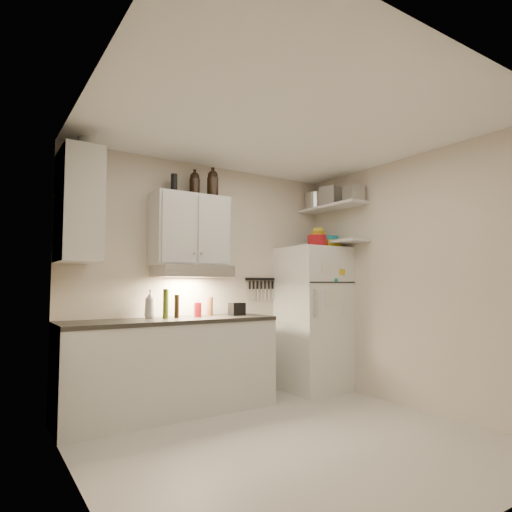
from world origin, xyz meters
TOP-DOWN VIEW (x-y plane):
  - floor at (0.00, 0.00)m, footprint 3.20×3.00m
  - ceiling at (0.00, 0.00)m, footprint 3.20×3.00m
  - back_wall at (0.00, 1.51)m, footprint 3.20×0.02m
  - left_wall at (-1.61, 0.00)m, footprint 0.02×3.00m
  - right_wall at (1.61, 0.00)m, footprint 0.02×3.00m
  - base_cabinet at (-0.55, 1.20)m, footprint 2.10×0.60m
  - countertop at (-0.55, 1.20)m, footprint 2.10×0.62m
  - upper_cabinet at (-0.30, 1.33)m, footprint 0.80×0.33m
  - side_cabinet at (-1.44, 1.20)m, footprint 0.33×0.55m
  - range_hood at (-0.30, 1.27)m, footprint 0.76×0.46m
  - fridge at (1.25, 1.16)m, footprint 0.70×0.68m
  - shelf_hi at (1.45, 1.02)m, footprint 0.30×0.95m
  - shelf_lo at (1.45, 1.02)m, footprint 0.30×0.95m
  - knife_strip at (0.70, 1.49)m, footprint 0.42×0.02m
  - dutch_oven at (1.17, 0.99)m, footprint 0.25×0.25m
  - book_stack at (1.40, 1.05)m, footprint 0.22×0.27m
  - spice_jar at (1.35, 1.10)m, footprint 0.08×0.08m
  - stock_pot at (1.47, 1.33)m, footprint 0.38×0.38m
  - tin_a at (1.42, 1.01)m, footprint 0.27×0.26m
  - tin_b at (1.48, 0.69)m, footprint 0.21×0.21m
  - bowl_teal at (1.42, 1.25)m, footprint 0.22×0.22m
  - bowl_orange at (1.38, 1.21)m, footprint 0.17×0.17m
  - bowl_yellow at (1.38, 1.21)m, footprint 0.13×0.13m
  - plates at (1.40, 1.06)m, footprint 0.31×0.31m
  - growler_a at (-0.25, 1.35)m, footprint 0.12×0.12m
  - growler_b at (-0.07, 1.26)m, footprint 0.16×0.16m
  - thermos_a at (-0.45, 1.40)m, footprint 0.07×0.07m
  - thermos_b at (-0.50, 1.30)m, footprint 0.07×0.07m
  - side_jar at (-1.38, 1.27)m, footprint 0.15×0.15m
  - soap_bottle at (-0.71, 1.36)m, footprint 0.15×0.15m
  - pepper_mill at (-0.05, 1.34)m, footprint 0.07×0.07m
  - oil_bottle at (-0.60, 1.22)m, footprint 0.06×0.06m
  - vinegar_bottle at (-0.48, 1.23)m, footprint 0.06×0.06m
  - clear_bottle at (-0.24, 1.30)m, footprint 0.06×0.06m
  - red_jar at (-0.25, 1.24)m, footprint 0.09×0.09m
  - caddy at (0.20, 1.21)m, footprint 0.17×0.12m

SIDE VIEW (x-z plane):
  - floor at x=0.00m, z-range -0.02..0.00m
  - base_cabinet at x=-0.55m, z-range 0.00..0.88m
  - fridge at x=1.25m, z-range 0.00..1.70m
  - countertop at x=-0.55m, z-range 0.88..0.92m
  - caddy at x=0.20m, z-range 0.92..1.06m
  - red_jar at x=-0.25m, z-range 0.92..1.07m
  - clear_bottle at x=-0.24m, z-range 0.92..1.10m
  - pepper_mill at x=-0.05m, z-range 0.92..1.12m
  - vinegar_bottle at x=-0.48m, z-range 0.92..1.15m
  - oil_bottle at x=-0.60m, z-range 0.92..1.21m
  - soap_bottle at x=-0.71m, z-range 0.92..1.24m
  - back_wall at x=0.00m, z-range 0.00..2.60m
  - left_wall at x=-1.61m, z-range 0.00..2.60m
  - right_wall at x=1.61m, z-range 0.00..2.60m
  - knife_strip at x=0.70m, z-range 1.31..1.33m
  - range_hood at x=-0.30m, z-range 1.33..1.45m
  - book_stack at x=1.40m, z-range 1.70..1.79m
  - spice_jar at x=1.35m, z-range 1.70..1.81m
  - shelf_lo at x=1.45m, z-range 1.75..1.77m
  - dutch_oven at x=1.17m, z-range 1.70..1.83m
  - plates at x=1.40m, z-range 1.77..1.84m
  - bowl_teal at x=1.42m, z-range 1.77..1.86m
  - upper_cabinet at x=-0.30m, z-range 1.45..2.20m
  - bowl_orange at x=1.38m, z-range 1.86..1.91m
  - bowl_yellow at x=1.38m, z-range 1.91..1.96m
  - side_cabinet at x=-1.44m, z-range 1.45..2.45m
  - shelf_hi at x=1.45m, z-range 2.19..2.22m
  - thermos_a at x=-0.45m, z-range 2.20..2.39m
  - thermos_b at x=-0.50m, z-range 2.20..2.39m
  - tin_b at x=1.48m, z-range 2.21..2.40m
  - stock_pot at x=1.47m, z-range 2.21..2.43m
  - tin_a at x=1.42m, z-range 2.21..2.44m
  - growler_a at x=-0.25m, z-range 2.20..2.47m
  - growler_b at x=-0.07m, z-range 2.20..2.49m
  - side_jar at x=-1.38m, z-range 2.45..2.61m
  - ceiling at x=0.00m, z-range 2.60..2.62m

